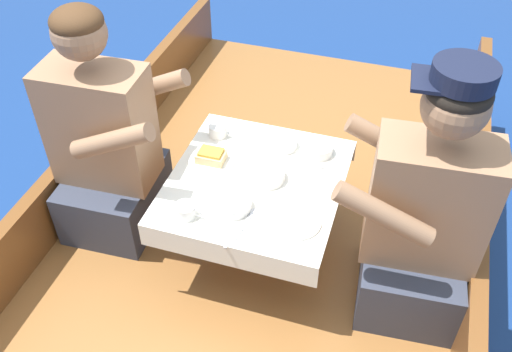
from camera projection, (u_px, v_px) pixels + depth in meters
ground_plane at (251, 304)px, 2.64m from camera, size 60.00×60.00×0.00m
boat_deck at (251, 282)px, 2.52m from camera, size 1.78×3.45×0.34m
gunwale_port at (65, 190)px, 2.51m from camera, size 0.06×3.45×0.28m
gunwale_starboard at (471, 286)px, 2.12m from camera, size 0.06×3.45×0.28m
cockpit_table at (256, 187)px, 2.24m from camera, size 0.66×0.71×0.38m
person_port at (106, 147)px, 2.31m from camera, size 0.54×0.46×1.01m
person_starboard at (422, 219)px, 1.99m from camera, size 0.55×0.47×1.04m
plate_sandwich at (212, 161)px, 2.29m from camera, size 0.19×0.19×0.01m
plate_bread at (296, 221)px, 2.04m from camera, size 0.18×0.18×0.01m
sandwich at (211, 156)px, 2.27m from camera, size 0.11×0.08×0.05m
bowl_port_near at (267, 174)px, 2.20m from camera, size 0.14×0.14×0.04m
bowl_starboard_near at (284, 143)px, 2.35m from camera, size 0.11×0.11×0.04m
bowl_center_far at (234, 204)px, 2.08m from camera, size 0.13×0.13×0.04m
bowl_port_far at (318, 148)px, 2.32m from camera, size 0.12×0.12×0.04m
coffee_cup_port at (186, 210)px, 2.05m from camera, size 0.10×0.07×0.05m
coffee_cup_starboard at (218, 130)px, 2.40m from camera, size 0.10×0.08×0.05m
utensil_fork_starboard at (229, 226)px, 2.02m from camera, size 0.05×0.17×0.00m
utensil_spoon_center at (311, 168)px, 2.26m from camera, size 0.16×0.09×0.01m
utensil_knife_starboard at (275, 163)px, 2.28m from camera, size 0.08×0.16×0.00m
utensil_spoon_port at (248, 219)px, 2.05m from camera, size 0.05×0.17×0.01m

